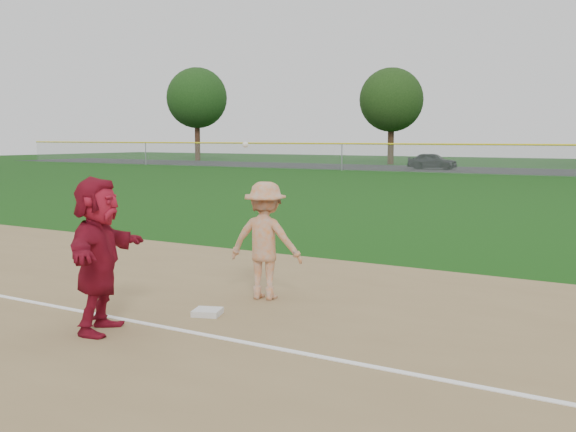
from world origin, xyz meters
The scene contains 8 objects.
ground centered at (0.00, 0.00, 0.00)m, with size 160.00×160.00×0.00m, color #103E0C.
foul_line centered at (0.00, -0.80, 0.03)m, with size 60.00×0.10×0.01m, color white.
first_base centered at (-0.39, 0.02, 0.06)m, with size 0.37×0.37×0.08m, color silver.
base_runner centered at (-1.00, -1.39, 1.01)m, with size 1.84×0.59×1.99m, color maroon.
car_left centered at (-14.91, 45.29, 0.65)m, with size 1.52×3.77×1.28m, color black.
first_base_play centered at (-0.30, 1.33, 0.92)m, with size 1.28×1.18×2.41m.
tree_0 centered at (-44.00, 52.00, 6.59)m, with size 6.40×6.40×9.81m.
tree_1 centered at (-22.00, 53.00, 5.83)m, with size 5.80×5.80×8.75m.
Camera 1 is at (5.90, -7.66, 2.50)m, focal length 45.00 mm.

